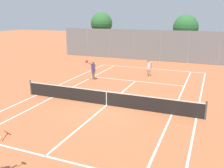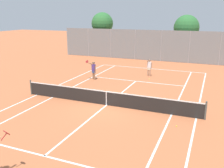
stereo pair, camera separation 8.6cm
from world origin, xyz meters
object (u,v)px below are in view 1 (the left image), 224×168
(tree_behind_left, at_px, (102,24))
(tree_behind_right, at_px, (185,28))
(player_far_right, at_px, (149,67))
(tennis_net, at_px, (106,98))
(loose_tennis_ball_1, at_px, (149,79))
(player_far_left, at_px, (93,69))
(loose_tennis_ball_3, at_px, (177,126))

(tree_behind_left, height_order, tree_behind_right, tree_behind_left)
(tree_behind_right, bearing_deg, tree_behind_left, -173.70)
(player_far_right, xyz_separation_m, tree_behind_left, (-9.55, 10.64, 3.31))
(tennis_net, relative_size, loose_tennis_ball_1, 181.82)
(loose_tennis_ball_1, distance_m, tree_behind_left, 15.86)
(tennis_net, relative_size, player_far_right, 7.50)
(tennis_net, bearing_deg, loose_tennis_ball_1, 83.09)
(tree_behind_left, bearing_deg, tree_behind_right, 6.30)
(tennis_net, distance_m, loose_tennis_ball_1, 7.56)
(loose_tennis_ball_1, height_order, tree_behind_right, tree_behind_right)
(loose_tennis_ball_1, bearing_deg, player_far_left, -156.10)
(tennis_net, xyz_separation_m, loose_tennis_ball_3, (4.64, -1.50, -0.48))
(tree_behind_left, bearing_deg, tennis_net, -65.04)
(tree_behind_left, bearing_deg, player_far_right, -48.10)
(tennis_net, xyz_separation_m, tree_behind_right, (2.38, 20.45, 3.32))
(player_far_right, height_order, tree_behind_right, tree_behind_right)
(loose_tennis_ball_3, xyz_separation_m, tree_behind_left, (-13.58, 20.70, 4.19))
(tree_behind_left, bearing_deg, player_far_left, -68.83)
(loose_tennis_ball_1, distance_m, loose_tennis_ball_3, 9.74)
(player_far_right, xyz_separation_m, loose_tennis_ball_1, (0.30, -1.06, -0.88))
(tennis_net, relative_size, tree_behind_right, 2.17)
(tennis_net, relative_size, loose_tennis_ball_3, 181.82)
(player_far_left, bearing_deg, loose_tennis_ball_3, -40.21)
(tree_behind_right, bearing_deg, tennis_net, -96.64)
(loose_tennis_ball_3, xyz_separation_m, tree_behind_right, (-2.26, 21.95, 3.79))
(loose_tennis_ball_3, distance_m, tree_behind_left, 25.11)
(loose_tennis_ball_1, bearing_deg, tennis_net, -96.91)
(loose_tennis_ball_1, relative_size, tree_behind_left, 0.01)
(player_far_right, xyz_separation_m, loose_tennis_ball_3, (4.02, -10.06, -0.88))
(tennis_net, height_order, player_far_left, player_far_left)
(tree_behind_left, distance_m, tree_behind_right, 11.40)
(tree_behind_right, bearing_deg, loose_tennis_ball_1, -96.49)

